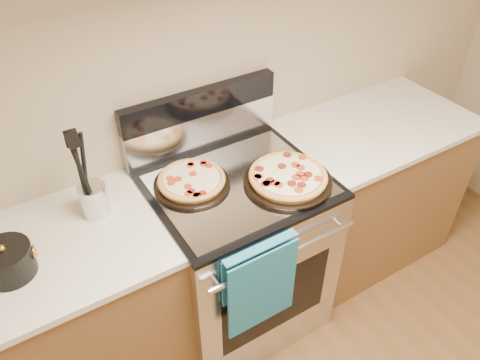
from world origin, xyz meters
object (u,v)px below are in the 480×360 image
pepperoni_pizza_back (192,181)px  pepperoni_pizza_front (288,178)px  saucepan (8,263)px  range_body (237,254)px  utensil_crock (94,200)px

pepperoni_pizza_back → pepperoni_pizza_front: size_ratio=0.86×
pepperoni_pizza_back → pepperoni_pizza_front: bearing=-29.1°
pepperoni_pizza_back → saucepan: (-0.75, -0.08, 0.02)m
range_body → pepperoni_pizza_back: pepperoni_pizza_back is taller
pepperoni_pizza_back → saucepan: size_ratio=1.86×
pepperoni_pizza_back → saucepan: saucepan is taller
utensil_crock → range_body: bearing=-12.9°
range_body → pepperoni_pizza_back: 0.53m
pepperoni_pizza_front → saucepan: (-1.11, 0.12, 0.01)m
range_body → pepperoni_pizza_back: bearing=158.7°
utensil_crock → saucepan: (-0.36, -0.15, -0.02)m
pepperoni_pizza_front → pepperoni_pizza_back: bearing=150.9°
pepperoni_pizza_back → pepperoni_pizza_front: 0.41m
pepperoni_pizza_front → saucepan: 1.12m
pepperoni_pizza_front → saucepan: size_ratio=2.17×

